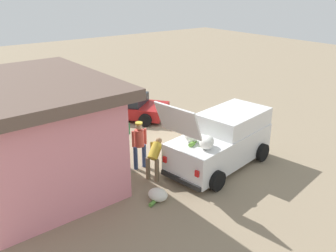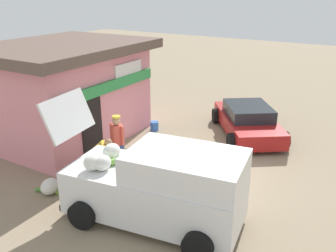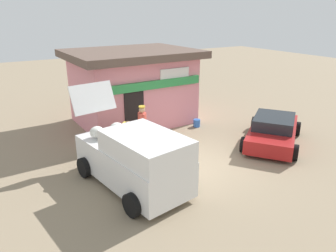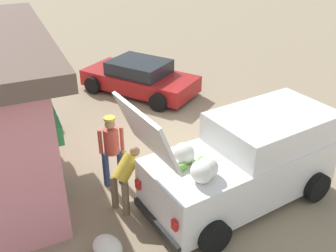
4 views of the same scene
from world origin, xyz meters
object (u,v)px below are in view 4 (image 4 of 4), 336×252
vendor_standing (112,147)px  customer_bending (125,175)px  parked_sedan (140,78)px  paint_bucket (54,123)px  delivery_van (247,160)px  unloaded_banana_pile (108,248)px

vendor_standing → customer_bending: 0.90m
parked_sedan → paint_bucket: size_ratio=11.95×
delivery_van → parked_sedan: delivery_van is taller
vendor_standing → paint_bucket: vendor_standing is taller
customer_bending → paint_bucket: customer_bending is taller
parked_sedan → vendor_standing: size_ratio=2.44×
customer_bending → delivery_van: bearing=-104.8°
unloaded_banana_pile → customer_bending: bearing=-31.7°
customer_bending → paint_bucket: 4.35m
parked_sedan → vendor_standing: (-4.87, 2.30, 0.46)m
customer_bending → unloaded_banana_pile: (-1.19, 0.74, -0.64)m
delivery_van → unloaded_banana_pile: delivery_van is taller
parked_sedan → delivery_van: bearing=-177.9°
paint_bucket → customer_bending: bearing=-167.1°
delivery_van → paint_bucket: size_ratio=13.34×
parked_sedan → vendor_standing: 5.41m
customer_bending → unloaded_banana_pile: bearing=148.3°
vendor_standing → customer_bending: vendor_standing is taller
delivery_van → parked_sedan: 6.43m
delivery_van → customer_bending: (0.66, 2.50, -0.12)m
parked_sedan → customer_bending: 6.19m
vendor_standing → paint_bucket: bearing=15.6°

